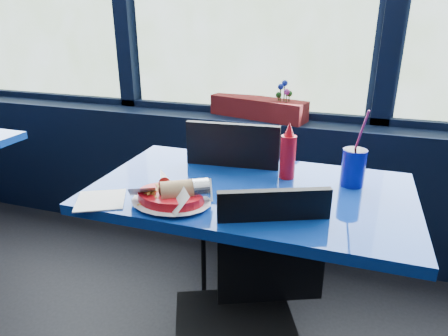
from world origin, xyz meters
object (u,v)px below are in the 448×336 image
(planter_box, at_px, (258,108))
(food_basket, at_px, (173,196))
(near_table, at_px, (250,229))
(chair_near_front, at_px, (251,301))
(chair_near_back, at_px, (241,198))
(flower_vase, at_px, (283,109))
(ketchup_bottle, at_px, (288,154))
(soda_cup, at_px, (353,167))

(planter_box, height_order, food_basket, planter_box)
(near_table, distance_m, chair_near_front, 0.34)
(chair_near_front, bearing_deg, chair_near_back, 85.42)
(chair_near_front, relative_size, flower_vase, 3.71)
(chair_near_front, height_order, chair_near_back, chair_near_back)
(chair_near_front, xyz_separation_m, flower_vase, (-0.13, 1.15, 0.38))
(near_table, height_order, ketchup_bottle, ketchup_bottle)
(chair_near_front, distance_m, flower_vase, 1.22)
(chair_near_back, xyz_separation_m, flower_vase, (0.09, 0.51, 0.33))
(flower_vase, bearing_deg, soda_cup, -59.52)
(chair_near_front, relative_size, food_basket, 3.12)
(chair_near_front, height_order, food_basket, chair_near_front)
(ketchup_bottle, bearing_deg, soda_cup, 0.85)
(chair_near_front, height_order, soda_cup, soda_cup)
(near_table, height_order, flower_vase, flower_vase)
(flower_vase, relative_size, ketchup_bottle, 0.99)
(chair_near_back, distance_m, food_basket, 0.60)
(near_table, bearing_deg, chair_near_front, -74.21)
(planter_box, distance_m, flower_vase, 0.16)
(flower_vase, bearing_deg, chair_near_back, -99.67)
(chair_near_front, relative_size, soda_cup, 2.80)
(food_basket, relative_size, ketchup_bottle, 1.18)
(near_table, xyz_separation_m, ketchup_bottle, (0.11, 0.15, 0.28))
(ketchup_bottle, bearing_deg, chair_near_back, 144.05)
(planter_box, relative_size, food_basket, 2.10)
(ketchup_bottle, bearing_deg, food_basket, -131.96)
(near_table, height_order, food_basket, food_basket)
(chair_near_back, relative_size, soda_cup, 3.09)
(chair_near_back, height_order, planter_box, chair_near_back)
(soda_cup, bearing_deg, chair_near_front, -120.12)
(flower_vase, bearing_deg, ketchup_bottle, -77.73)
(near_table, height_order, planter_box, planter_box)
(ketchup_bottle, bearing_deg, planter_box, 112.46)
(chair_near_back, xyz_separation_m, food_basket, (-0.10, -0.54, 0.24))
(chair_near_front, distance_m, food_basket, 0.44)
(food_basket, height_order, soda_cup, soda_cup)
(chair_near_front, bearing_deg, ketchup_bottle, 64.18)
(planter_box, xyz_separation_m, flower_vase, (0.15, -0.05, 0.01))
(chair_near_front, distance_m, ketchup_bottle, 0.59)
(planter_box, height_order, ketchup_bottle, ketchup_bottle)
(food_basket, xyz_separation_m, ketchup_bottle, (0.33, 0.37, 0.07))
(planter_box, bearing_deg, ketchup_bottle, -52.83)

